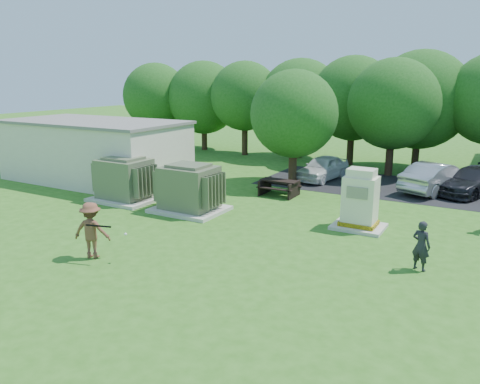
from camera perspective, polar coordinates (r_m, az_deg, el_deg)
The scene contains 15 objects.
ground at distance 15.48m, azimuth -7.40°, elevation -7.80°, with size 120.00×120.00×0.00m, color #2D6619.
service_building at distance 27.32m, azimuth -17.27°, elevation 4.68°, with size 10.00×5.00×3.20m, color beige.
service_building_roof at distance 27.12m, azimuth -17.52°, elevation 8.17°, with size 10.20×5.20×0.15m, color slate.
parking_strip at distance 25.62m, azimuth 24.88°, elevation -0.22°, with size 20.00×6.00×0.01m, color #232326.
transformer_left at distance 22.55m, azimuth -13.87°, elevation 1.42°, with size 3.00×2.40×2.07m.
transformer_right at distance 20.23m, azimuth -6.21°, elevation 0.33°, with size 3.00×2.40×2.07m.
generator_cabinet at distance 18.38m, azimuth 14.41°, elevation -1.26°, with size 1.92×1.57×2.34m.
picnic_table at distance 22.95m, azimuth 4.80°, elevation 0.76°, with size 1.83×1.37×0.78m.
batter at distance 15.71m, azimuth -17.65°, elevation -4.47°, with size 1.19×0.68×1.84m, color brown.
person_by_generator at distance 15.07m, azimuth 21.21°, elevation -6.12°, with size 0.57×0.37×1.55m, color black.
car_white at distance 26.80m, azimuth 10.05°, elevation 2.93°, with size 1.61×4.00×1.36m, color white.
car_silver_a at distance 25.50m, azimuth 22.79°, elevation 1.66°, with size 1.60×4.60×1.51m, color #A6A6AB.
car_dark at distance 25.82m, azimuth 26.47°, elevation 1.22°, with size 1.87×4.60×1.33m, color black.
batting_equipment at distance 15.19m, azimuth -16.51°, elevation -4.07°, with size 1.29×0.61×0.35m.
tree_row at distance 30.77m, azimuth 16.68°, elevation 10.49°, with size 41.30×13.30×7.30m.
Camera 1 is at (8.76, -11.42, 5.70)m, focal length 35.00 mm.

